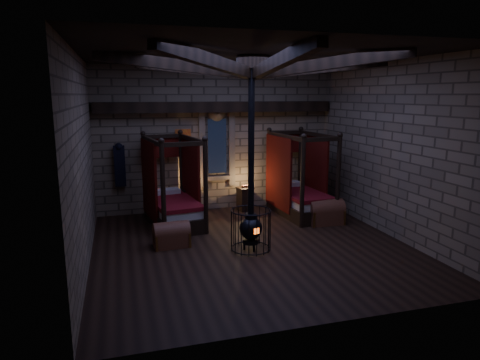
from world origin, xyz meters
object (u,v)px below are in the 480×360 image
object	(u,v)px
bed_left	(173,203)
bed_right	(299,195)
stove	(251,225)
trunk_left	(172,235)
trunk_right	(325,213)

from	to	relation	value
bed_left	bed_right	xyz separation A→B (m)	(3.60, -0.04, 0.00)
bed_left	stove	world-z (taller)	stove
trunk_left	trunk_right	size ratio (longest dim) A/B	0.87
bed_right	trunk_right	size ratio (longest dim) A/B	2.44
trunk_left	trunk_right	world-z (taller)	trunk_right
trunk_left	stove	bearing A→B (deg)	-26.22
trunk_right	stove	xyz separation A→B (m)	(-2.50, -1.33, 0.28)
trunk_right	stove	bearing A→B (deg)	-149.87
bed_left	trunk_left	bearing A→B (deg)	-106.56
bed_right	trunk_left	world-z (taller)	bed_right
bed_left	stove	distance (m)	2.80
bed_right	trunk_right	distance (m)	1.13
trunk_right	bed_left	bearing A→B (deg)	166.53
bed_left	stove	size ratio (longest dim) A/B	0.58
trunk_right	stove	size ratio (longest dim) A/B	0.24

